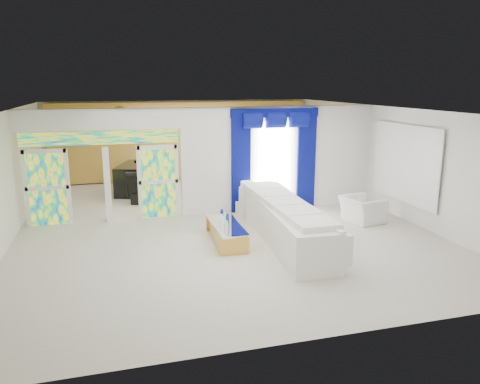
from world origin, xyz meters
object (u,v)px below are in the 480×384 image
object	(u,v)px
coffee_table	(226,233)
console_table	(257,208)
armchair	(362,209)
white_sofa	(285,223)
grand_piano	(143,178)

from	to	relation	value
coffee_table	console_table	distance (m)	2.44
coffee_table	armchair	bearing A→B (deg)	8.59
white_sofa	armchair	distance (m)	2.71
white_sofa	console_table	xyz separation A→B (m)	(0.04, 2.30, -0.24)
grand_piano	white_sofa	bearing A→B (deg)	-46.50
white_sofa	console_table	world-z (taller)	white_sofa
white_sofa	console_table	size ratio (longest dim) A/B	3.92
coffee_table	white_sofa	bearing A→B (deg)	-12.53
white_sofa	coffee_table	xyz separation A→B (m)	(-1.35, 0.30, -0.23)
coffee_table	armchair	xyz separation A→B (m)	(3.90, 0.59, 0.13)
coffee_table	console_table	size ratio (longest dim) A/B	1.57
armchair	white_sofa	bearing A→B (deg)	99.75
console_table	coffee_table	bearing A→B (deg)	-124.88
armchair	grand_piano	xyz separation A→B (m)	(-5.44, 5.04, 0.15)
console_table	armchair	distance (m)	2.88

